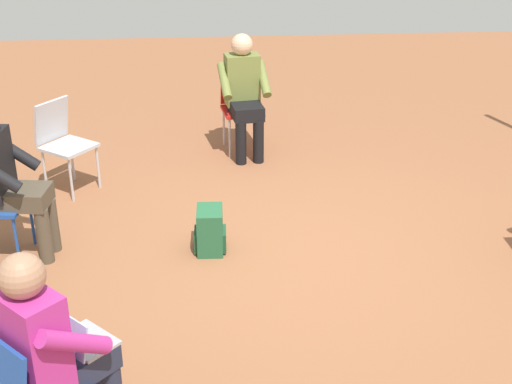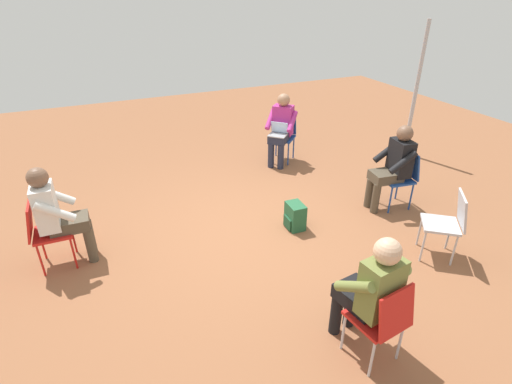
{
  "view_description": "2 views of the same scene",
  "coord_description": "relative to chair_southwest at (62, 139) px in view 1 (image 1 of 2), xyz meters",
  "views": [
    {
      "loc": [
        4.75,
        -0.63,
        2.88
      ],
      "look_at": [
        -0.07,
        -0.25,
        0.55
      ],
      "focal_mm": 50.0,
      "sensor_mm": 36.0,
      "label": 1
    },
    {
      "loc": [
        -4.12,
        1.71,
        2.98
      ],
      "look_at": [
        -0.1,
        -0.07,
        0.62
      ],
      "focal_mm": 28.0,
      "sensor_mm": 36.0,
      "label": 2
    }
  ],
  "objects": [
    {
      "name": "ground_plane",
      "position": [
        1.44,
        1.92,
        -0.5
      ],
      "size": [
        14.7,
        14.7,
        0.0
      ],
      "primitive_type": "plane",
      "color": "brown"
    },
    {
      "name": "chair_southwest",
      "position": [
        0.0,
        0.0,
        0.0
      ],
      "size": [
        0.58,
        0.58,
        0.85
      ],
      "rotation": [
        0.0,
        0.0,
        -0.66
      ],
      "color": "#B7B7BC",
      "rests_on": "ground"
    },
    {
      "name": "chair_west",
      "position": [
        -0.9,
        1.69,
        0.0
      ],
      "size": [
        0.49,
        0.45,
        0.85
      ],
      "rotation": [
        0.0,
        0.0,
        -1.43
      ],
      "color": "red",
      "rests_on": "ground"
    },
    {
      "name": "person_with_laptop",
      "position": [
        3.29,
        0.51,
        0.2
      ],
      "size": [
        0.64,
        0.64,
        1.24
      ],
      "rotation": [
        0.0,
        0.0,
        0.79
      ],
      "color": "#23283D",
      "rests_on": "ground"
    },
    {
      "name": "person_in_olive",
      "position": [
        -0.73,
        1.71,
        0.2
      ],
      "size": [
        0.55,
        0.54,
        1.24
      ],
      "rotation": [
        0.0,
        0.0,
        -1.43
      ],
      "color": "black",
      "rests_on": "ground"
    },
    {
      "name": "person_in_black",
      "position": [
        1.21,
        -0.2,
        0.2
      ],
      "size": [
        0.54,
        0.55,
        1.24
      ],
      "rotation": [
        0.0,
        0.0,
        -0.13
      ],
      "color": "#4C4233",
      "rests_on": "ground"
    },
    {
      "name": "backpack_near_laptop_user",
      "position": [
        1.26,
        1.31,
        -0.34
      ],
      "size": [
        0.29,
        0.26,
        0.36
      ],
      "rotation": [
        0.0,
        0.0,
        6.25
      ],
      "color": "#235B38",
      "rests_on": "ground"
    }
  ]
}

